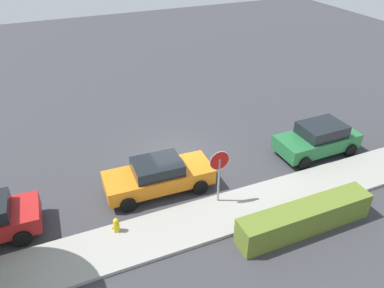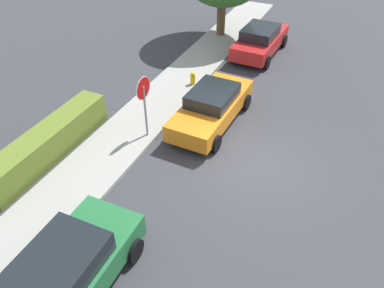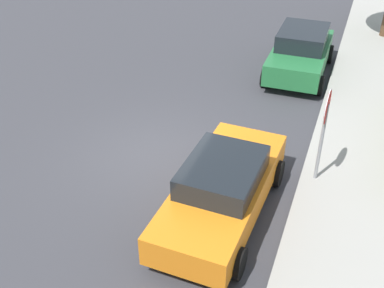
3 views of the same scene
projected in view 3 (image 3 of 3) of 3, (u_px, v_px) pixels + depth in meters
ground_plane at (155, 156)px, 12.59m from camera, size 60.00×60.00×0.00m
sidewalk_curb at (345, 194)px, 11.15m from camera, size 32.00×2.18×0.14m
stop_sign at (325, 121)px, 10.69m from camera, size 0.83×0.08×2.49m
parked_car_orange at (222, 189)px, 10.27m from camera, size 4.54×2.05×1.44m
parked_car_green at (301, 52)px, 16.38m from camera, size 4.02×2.02×1.55m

